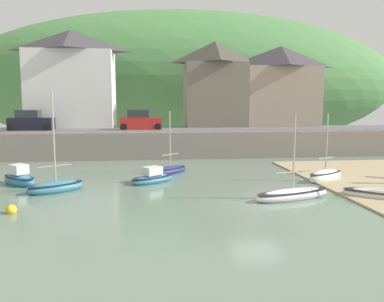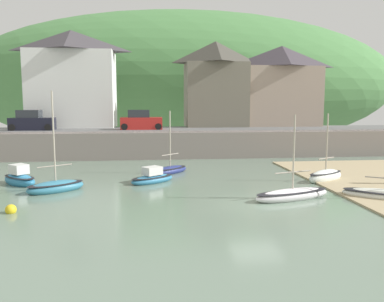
{
  "view_description": "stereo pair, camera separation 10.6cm",
  "coord_description": "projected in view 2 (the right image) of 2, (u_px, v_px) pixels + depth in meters",
  "views": [
    {
      "loc": [
        -5.32,
        -18.35,
        5.0
      ],
      "look_at": [
        -2.53,
        6.53,
        1.9
      ],
      "focal_mm": 36.28,
      "sensor_mm": 36.0,
      "label": 1
    },
    {
      "loc": [
        -5.22,
        -18.37,
        5.0
      ],
      "look_at": [
        -2.53,
        6.53,
        1.9
      ],
      "focal_mm": 36.28,
      "sensor_mm": 36.0,
      "label": 2
    }
  ],
  "objects": [
    {
      "name": "quay_seawall",
      "position": [
        206.0,
        142.0,
        36.39
      ],
      "size": [
        48.0,
        9.4,
        2.4
      ],
      "color": "gray",
      "rests_on": "ground"
    },
    {
      "name": "hillside_backdrop",
      "position": [
        185.0,
        83.0,
        72.84
      ],
      "size": [
        80.0,
        44.0,
        24.92
      ],
      "color": "#4C8447",
      "rests_on": "ground"
    },
    {
      "name": "waterfront_building_left",
      "position": [
        72.0,
        78.0,
        41.78
      ],
      "size": [
        9.22,
        5.41,
        10.33
      ],
      "color": "white",
      "rests_on": "ground"
    },
    {
      "name": "waterfront_building_centre",
      "position": [
        216.0,
        83.0,
        43.5
      ],
      "size": [
        7.03,
        5.29,
        9.42
      ],
      "color": "#6E695A",
      "rests_on": "ground"
    },
    {
      "name": "waterfront_building_right",
      "position": [
        281.0,
        85.0,
        44.33
      ],
      "size": [
        8.86,
        4.47,
        9.04
      ],
      "color": "tan",
      "rests_on": "ground"
    },
    {
      "name": "sailboat_white_hull",
      "position": [
        326.0,
        176.0,
        24.99
      ],
      "size": [
        3.18,
        2.39,
        4.57
      ],
      "rotation": [
        0.0,
        0.0,
        0.52
      ],
      "color": "white",
      "rests_on": "ground"
    },
    {
      "name": "fishing_boat_green",
      "position": [
        20.0,
        179.0,
        23.94
      ],
      "size": [
        2.89,
        2.84,
        1.45
      ],
      "rotation": [
        0.0,
        0.0,
        -0.76
      ],
      "color": "teal",
      "rests_on": "ground"
    },
    {
      "name": "sailboat_tall_mast",
      "position": [
        56.0,
        186.0,
        22.12
      ],
      "size": [
        3.5,
        3.02,
        5.87
      ],
      "rotation": [
        0.0,
        0.0,
        0.6
      ],
      "color": "teal",
      "rests_on": "ground"
    },
    {
      "name": "rowboat_small_beached",
      "position": [
        152.0,
        178.0,
        24.6
      ],
      "size": [
        3.22,
        2.81,
        1.14
      ],
      "rotation": [
        0.0,
        0.0,
        0.63
      ],
      "color": "teal",
      "rests_on": "ground"
    },
    {
      "name": "sailboat_blue_trim",
      "position": [
        292.0,
        194.0,
        20.33
      ],
      "size": [
        4.67,
        2.5,
        4.58
      ],
      "rotation": [
        0.0,
        0.0,
        0.31
      ],
      "color": "white",
      "rests_on": "ground"
    },
    {
      "name": "sailboat_far_left",
      "position": [
        170.0,
        170.0,
        27.9
      ],
      "size": [
        3.1,
        3.03,
        4.61
      ],
      "rotation": [
        0.0,
        0.0,
        0.76
      ],
      "color": "navy",
      "rests_on": "ground"
    },
    {
      "name": "parked_car_near_slipway",
      "position": [
        32.0,
        122.0,
        37.55
      ],
      "size": [
        4.12,
        1.82,
        1.95
      ],
      "rotation": [
        0.0,
        0.0,
        -0.01
      ],
      "color": "black",
      "rests_on": "ground"
    },
    {
      "name": "parked_car_by_wall",
      "position": [
        141.0,
        121.0,
        38.67
      ],
      "size": [
        4.11,
        1.82,
        1.95
      ],
      "rotation": [
        0.0,
        0.0,
        -0.01
      ],
      "color": "red",
      "rests_on": "ground"
    },
    {
      "name": "mooring_buoy",
      "position": [
        11.0,
        210.0,
        17.74
      ],
      "size": [
        0.5,
        0.5,
        0.5
      ],
      "color": "yellow",
      "rests_on": "ground"
    }
  ]
}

